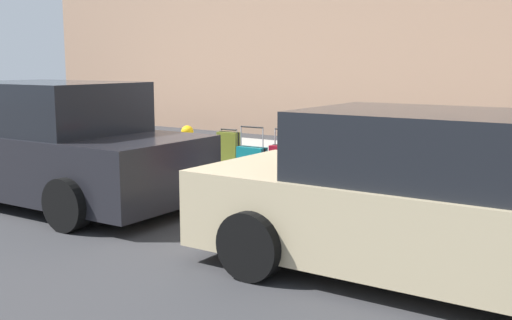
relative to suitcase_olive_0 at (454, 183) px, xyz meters
The scene contains 14 objects.
ground_plane 3.78m from the suitcase_olive_0, 10.69° to the left, with size 40.00×40.00×0.00m, color #333335.
sidewalk_curb 4.12m from the suitcase_olive_0, 26.07° to the right, with size 18.00×5.00×0.14m, color #9E9B93.
suitcase_olive_0 is the anchor object (origin of this frame).
suitcase_red_1 0.54m from the suitcase_olive_0, ahead, with size 0.49×0.27×0.89m.
suitcase_navy_2 1.08m from the suitcase_olive_0, ahead, with size 0.46×0.25×0.77m.
suitcase_silver_3 1.58m from the suitcase_olive_0, ahead, with size 0.38×0.25×0.74m.
suitcase_black_4 2.06m from the suitcase_olive_0, ahead, with size 0.42×0.21×0.67m.
suitcase_maroon_5 2.60m from the suitcase_olive_0, ahead, with size 0.50×0.28×0.83m.
suitcase_teal_6 3.16m from the suitcase_olive_0, ahead, with size 0.48×0.22×0.85m.
suitcase_olive_7 3.66m from the suitcase_olive_0, ahead, with size 0.38×0.21×0.77m.
fire_hydrant 4.56m from the suitcase_olive_0, ahead, with size 0.39×0.21×0.77m.
bollard_post 5.27m from the suitcase_olive_0, ahead, with size 0.12×0.12×0.70m, color brown.
parked_car_beige_0 2.52m from the suitcase_olive_0, 104.34° to the left, with size 4.54×2.09×1.54m.
parked_car_charcoal_1 5.49m from the suitcase_olive_0, 26.25° to the left, with size 4.65×2.25×1.69m.
Camera 1 is at (-6.14, 7.01, 1.96)m, focal length 43.31 mm.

